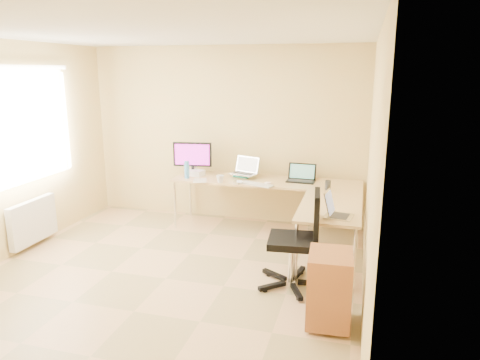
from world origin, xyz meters
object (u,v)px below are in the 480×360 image
(keyboard, at_px, (257,184))
(water_bottle, at_px, (187,170))
(monitor, at_px, (193,158))
(laptop_center, at_px, (244,166))
(mug, at_px, (220,179))
(desk_fan, at_px, (196,163))
(desk_return, at_px, (329,236))
(office_chair, at_px, (292,241))
(laptop_return, at_px, (339,207))
(cabinet, at_px, (329,288))
(laptop_black, at_px, (301,173))
(desk_main, at_px, (266,205))

(keyboard, xyz_separation_m, water_bottle, (-1.07, 0.12, 0.11))
(monitor, bearing_deg, laptop_center, -8.21)
(mug, xyz_separation_m, desk_fan, (-0.54, 0.50, 0.10))
(desk_return, distance_m, water_bottle, 2.31)
(mug, relative_size, desk_fan, 0.37)
(desk_return, bearing_deg, office_chair, -118.26)
(keyboard, height_order, laptop_return, laptop_return)
(monitor, xyz_separation_m, laptop_return, (2.21, -1.45, -0.13))
(mug, relative_size, laptop_return, 0.33)
(cabinet, bearing_deg, desk_return, 91.48)
(laptop_center, xyz_separation_m, mug, (-0.24, -0.36, -0.12))
(monitor, distance_m, laptop_black, 1.61)
(laptop_center, bearing_deg, laptop_black, 18.97)
(laptop_black, height_order, laptop_return, laptop_black)
(desk_return, distance_m, laptop_return, 0.62)
(water_bottle, distance_m, desk_fan, 0.38)
(office_chair, bearing_deg, keyboard, 111.48)
(desk_return, xyz_separation_m, laptop_center, (-1.32, 1.06, 0.54))
(monitor, height_order, mug, monitor)
(desk_return, relative_size, monitor, 2.27)
(desk_return, relative_size, cabinet, 2.00)
(monitor, bearing_deg, laptop_return, -41.53)
(desk_main, xyz_separation_m, water_bottle, (-1.13, -0.18, 0.49))
(mug, bearing_deg, monitor, 146.81)
(mug, bearing_deg, laptop_center, 55.98)
(laptop_return, bearing_deg, office_chair, 126.72)
(monitor, distance_m, laptop_return, 2.65)
(keyboard, bearing_deg, monitor, -178.33)
(monitor, bearing_deg, mug, -41.57)
(office_chair, bearing_deg, desk_return, 55.86)
(water_bottle, bearing_deg, laptop_center, 16.71)
(keyboard, distance_m, cabinet, 2.33)
(laptop_black, relative_size, cabinet, 0.60)
(monitor, height_order, desk_fan, monitor)
(monitor, relative_size, keyboard, 1.25)
(mug, bearing_deg, water_bottle, 167.33)
(keyboard, height_order, mug, mug)
(monitor, distance_m, desk_fan, 0.17)
(office_chair, bearing_deg, cabinet, -61.95)
(monitor, relative_size, laptop_return, 1.72)
(laptop_black, relative_size, keyboard, 0.85)
(laptop_center, height_order, desk_fan, same)
(monitor, bearing_deg, desk_fan, 81.62)
(mug, relative_size, water_bottle, 0.44)
(laptop_return, relative_size, cabinet, 0.51)
(laptop_center, bearing_deg, office_chair, -40.78)
(keyboard, xyz_separation_m, cabinet, (1.14, -2.00, -0.38))
(water_bottle, xyz_separation_m, office_chair, (1.76, -1.46, -0.36))
(office_chair, relative_size, cabinet, 1.63)
(desk_return, bearing_deg, desk_fan, 150.27)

